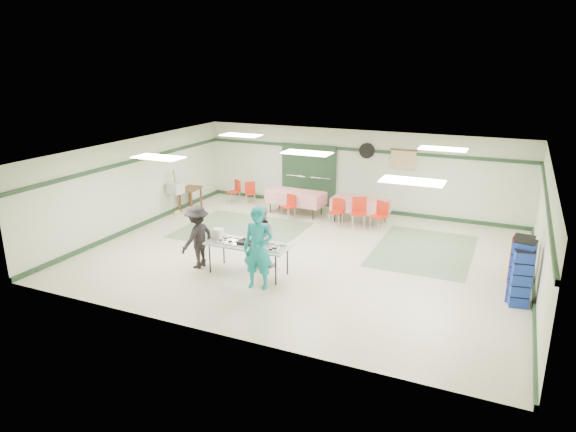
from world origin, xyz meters
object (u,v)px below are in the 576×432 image
at_px(volunteer_grey, 261,236).
at_px(dining_table_b, 296,197).
at_px(chair_c, 380,213).
at_px(printer_table, 190,191).
at_px(volunteer_dark, 198,237).
at_px(chair_loose_a, 250,191).
at_px(crate_stack_red, 521,260).
at_px(office_printer, 176,188).
at_px(serving_table, 248,245).
at_px(chair_a, 359,209).
at_px(chair_loose_b, 235,189).
at_px(crate_stack_blue_b, 521,278).
at_px(chair_b, 337,209).
at_px(crate_stack_blue_a, 521,272).
at_px(dining_table_a, 360,205).
at_px(chair_d, 290,204).
at_px(broom, 177,191).
at_px(volunteer_teal, 258,248).

relative_size(volunteer_grey, dining_table_b, 0.79).
bearing_deg(chair_c, printer_table, -155.84).
xyz_separation_m(volunteer_dark, printer_table, (-3.08, 4.14, -0.15)).
bearing_deg(chair_loose_a, crate_stack_red, -52.48).
bearing_deg(office_printer, serving_table, -28.26).
height_order(serving_table, chair_a, chair_a).
height_order(chair_loose_b, crate_stack_red, crate_stack_red).
xyz_separation_m(volunteer_dark, crate_stack_blue_b, (7.22, 1.00, -0.16)).
relative_size(chair_b, crate_stack_blue_a, 0.61).
bearing_deg(chair_loose_a, chair_a, -45.01).
height_order(dining_table_a, printer_table, dining_table_a).
distance_m(chair_c, printer_table, 6.46).
distance_m(chair_loose_a, office_printer, 2.74).
xyz_separation_m(chair_c, chair_d, (-2.94, -0.01, -0.07)).
bearing_deg(broom, chair_d, 7.80).
height_order(serving_table, volunteer_teal, volunteer_teal).
relative_size(dining_table_a, crate_stack_blue_a, 1.30).
height_order(volunteer_teal, dining_table_a, volunteer_teal).
bearing_deg(chair_loose_a, chair_b, -47.62).
xyz_separation_m(volunteer_grey, office_printer, (-4.43, 2.61, 0.15)).
relative_size(chair_d, crate_stack_blue_b, 0.64).
bearing_deg(office_printer, volunteer_teal, -29.48).
distance_m(chair_d, chair_loose_b, 2.61).
xyz_separation_m(serving_table, chair_c, (2.05, 4.42, -0.17)).
distance_m(dining_table_b, broom, 3.90).
height_order(volunteer_teal, dining_table_b, volunteer_teal).
xyz_separation_m(crate_stack_blue_a, crate_stack_blue_b, (0.00, -0.18, -0.07)).
bearing_deg(chair_d, crate_stack_blue_b, -10.65).
bearing_deg(chair_c, volunteer_dark, -106.03).
xyz_separation_m(chair_a, crate_stack_red, (4.51, -2.34, -0.02)).
distance_m(volunteer_grey, dining_table_a, 4.56).
xyz_separation_m(dining_table_a, chair_d, (-2.16, -0.58, -0.09)).
bearing_deg(chair_b, chair_d, -175.01).
bearing_deg(crate_stack_red, chair_d, 161.10).
bearing_deg(chair_loose_b, chair_c, 23.33).
bearing_deg(chair_loose_b, chair_d, 13.21).
distance_m(dining_table_a, chair_d, 2.24).
xyz_separation_m(volunteer_grey, chair_d, (-0.92, 3.80, -0.29)).
distance_m(dining_table_a, chair_c, 0.96).
bearing_deg(dining_table_b, crate_stack_blue_b, -26.82).
relative_size(dining_table_b, crate_stack_blue_a, 1.43).
xyz_separation_m(chair_c, crate_stack_blue_a, (3.86, -3.38, 0.13)).
bearing_deg(volunteer_dark, chair_b, 164.24).
bearing_deg(chair_c, dining_table_b, -170.34).
xyz_separation_m(volunteer_dark, crate_stack_blue_a, (7.22, 1.18, -0.10)).
xyz_separation_m(crate_stack_blue_b, broom, (-10.38, 2.51, 0.15)).
bearing_deg(crate_stack_blue_b, chair_b, 145.65).
height_order(volunteer_teal, chair_b, volunteer_teal).
bearing_deg(chair_d, broom, -146.86).
bearing_deg(crate_stack_blue_b, volunteer_grey, -177.51).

